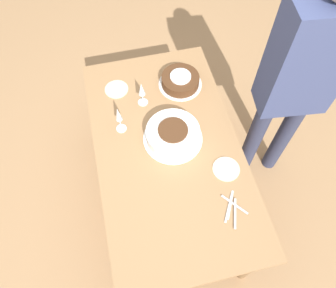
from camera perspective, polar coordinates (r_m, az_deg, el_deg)
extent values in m
plane|color=#A87F56|center=(2.62, 0.00, -8.56)|extent=(12.00, 12.00, 0.00)
cube|color=#9E754C|center=(1.98, 0.00, -0.95)|extent=(1.55, 0.86, 0.03)
cylinder|color=brown|center=(2.18, 14.38, -19.65)|extent=(0.07, 0.07, 0.70)
cylinder|color=brown|center=(2.72, 3.96, 9.45)|extent=(0.07, 0.07, 0.70)
cylinder|color=brown|center=(2.66, -11.13, 6.55)|extent=(0.07, 0.07, 0.70)
cylinder|color=white|center=(2.00, 0.84, 1.00)|extent=(0.36, 0.36, 0.01)
cylinder|color=white|center=(1.96, 0.86, 1.69)|extent=(0.32, 0.32, 0.08)
cylinder|color=#4C2D19|center=(1.92, 0.88, 2.45)|extent=(0.18, 0.18, 0.01)
cylinder|color=white|center=(2.25, 2.13, 10.38)|extent=(0.29, 0.29, 0.01)
cylinder|color=#4C2D19|center=(2.22, 2.16, 11.00)|extent=(0.25, 0.25, 0.07)
cylinder|color=white|center=(2.19, 2.19, 11.68)|extent=(0.14, 0.14, 0.01)
cylinder|color=silver|center=(2.05, -8.11, 2.69)|extent=(0.06, 0.06, 0.00)
cylinder|color=silver|center=(2.01, -8.29, 3.50)|extent=(0.01, 0.01, 0.10)
cone|color=silver|center=(1.93, -8.67, 5.16)|extent=(0.04, 0.04, 0.10)
cylinder|color=silver|center=(2.16, -4.38, 7.27)|extent=(0.07, 0.07, 0.00)
cylinder|color=silver|center=(2.12, -4.46, 7.98)|extent=(0.01, 0.01, 0.08)
cone|color=silver|center=(2.05, -4.63, 9.52)|extent=(0.04, 0.04, 0.10)
cylinder|color=beige|center=(1.93, 10.08, -4.31)|extent=(0.16, 0.16, 0.01)
cylinder|color=beige|center=(2.25, -8.96, 9.40)|extent=(0.16, 0.16, 0.01)
cube|color=silver|center=(1.85, 10.80, -10.36)|extent=(0.16, 0.09, 0.00)
cube|color=silver|center=(1.84, 10.52, -10.92)|extent=(0.15, 0.10, 0.00)
cube|color=silver|center=(1.84, 11.52, -10.29)|extent=(0.14, 0.12, 0.00)
cube|color=silver|center=(1.83, 11.61, -11.77)|extent=(0.16, 0.07, 0.00)
cylinder|color=#2D334C|center=(2.51, 19.48, 1.34)|extent=(0.11, 0.11, 0.84)
cylinder|color=#2D334C|center=(2.43, 14.72, 0.88)|extent=(0.11, 0.11, 0.84)
cube|color=#38426B|center=(1.89, 23.28, 13.33)|extent=(0.27, 0.42, 0.70)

